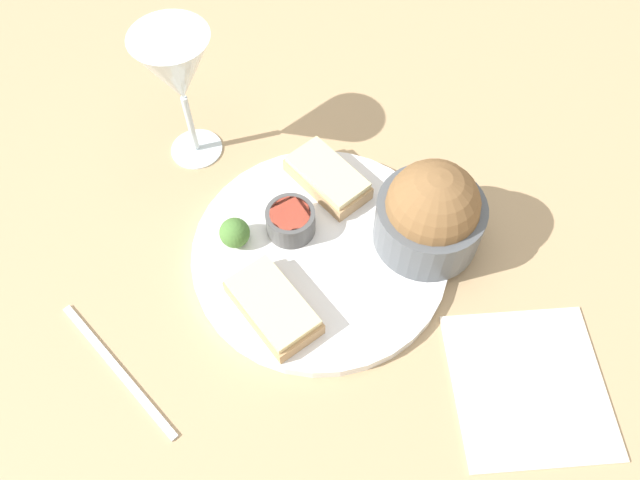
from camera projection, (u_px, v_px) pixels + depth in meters
name	position (u px, v px, depth m)	size (l,w,h in m)	color
ground_plane	(320.00, 256.00, 0.70)	(4.00, 4.00, 0.00)	tan
dinner_plate	(320.00, 253.00, 0.69)	(0.28, 0.28, 0.01)	white
salad_bowl	(431.00, 214.00, 0.66)	(0.12, 0.12, 0.11)	#4C5156
sauce_ramekin	(291.00, 220.00, 0.68)	(0.05, 0.05, 0.03)	#4C4C4C
cheese_toast_near	(273.00, 306.00, 0.63)	(0.12, 0.10, 0.03)	tan
cheese_toast_far	(327.00, 177.00, 0.72)	(0.11, 0.10, 0.03)	tan
wine_glass	(177.00, 72.00, 0.67)	(0.09, 0.09, 0.18)	silver
garnish	(235.00, 233.00, 0.68)	(0.03, 0.03, 0.03)	#477533
napkin	(529.00, 385.00, 0.62)	(0.17, 0.16, 0.01)	beige
fork	(117.00, 369.00, 0.62)	(0.16, 0.12, 0.01)	silver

